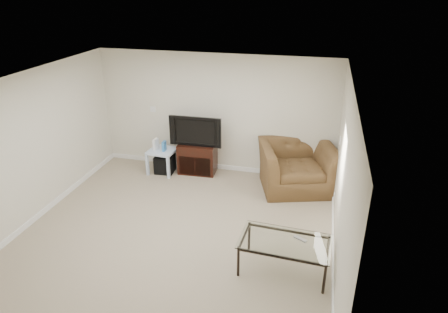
% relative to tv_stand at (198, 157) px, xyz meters
% --- Properties ---
extents(floor, '(5.00, 5.00, 0.00)m').
position_rel_tv_stand_xyz_m(floor, '(0.34, -2.27, -0.32)').
color(floor, tan).
rests_on(floor, ground).
extents(ceiling, '(5.00, 5.00, 0.00)m').
position_rel_tv_stand_xyz_m(ceiling, '(0.34, -2.27, 2.18)').
color(ceiling, white).
rests_on(ceiling, ground).
extents(wall_back, '(5.00, 0.02, 2.50)m').
position_rel_tv_stand_xyz_m(wall_back, '(0.34, 0.23, 0.93)').
color(wall_back, silver).
rests_on(wall_back, ground).
extents(wall_left, '(0.02, 5.00, 2.50)m').
position_rel_tv_stand_xyz_m(wall_left, '(-2.16, -2.27, 0.93)').
color(wall_left, silver).
rests_on(wall_left, ground).
extents(wall_right, '(0.02, 5.00, 2.50)m').
position_rel_tv_stand_xyz_m(wall_right, '(2.84, -2.27, 0.93)').
color(wall_right, silver).
rests_on(wall_right, ground).
extents(plate_back, '(0.12, 0.02, 0.12)m').
position_rel_tv_stand_xyz_m(plate_back, '(-1.06, 0.22, 0.93)').
color(plate_back, white).
rests_on(plate_back, wall_back).
extents(plate_right_switch, '(0.02, 0.09, 0.13)m').
position_rel_tv_stand_xyz_m(plate_right_switch, '(2.83, -0.67, 0.93)').
color(plate_right_switch, white).
rests_on(plate_right_switch, wall_right).
extents(plate_right_outlet, '(0.02, 0.08, 0.12)m').
position_rel_tv_stand_xyz_m(plate_right_outlet, '(2.83, -0.97, -0.02)').
color(plate_right_outlet, white).
rests_on(plate_right_outlet, wall_right).
extents(tv_stand, '(0.80, 0.58, 0.65)m').
position_rel_tv_stand_xyz_m(tv_stand, '(0.00, 0.00, 0.00)').
color(tv_stand, black).
rests_on(tv_stand, floor).
extents(dvd_player, '(0.40, 0.29, 0.05)m').
position_rel_tv_stand_xyz_m(dvd_player, '(0.00, -0.04, 0.22)').
color(dvd_player, black).
rests_on(dvd_player, tv_stand).
extents(television, '(1.02, 0.22, 0.63)m').
position_rel_tv_stand_xyz_m(television, '(0.00, -0.03, 0.64)').
color(television, black).
rests_on(television, tv_stand).
extents(side_table, '(0.58, 0.58, 0.52)m').
position_rel_tv_stand_xyz_m(side_table, '(-0.72, -0.22, -0.07)').
color(side_table, silver).
rests_on(side_table, floor).
extents(subwoofer, '(0.41, 0.41, 0.38)m').
position_rel_tv_stand_xyz_m(subwoofer, '(-0.68, -0.20, -0.14)').
color(subwoofer, black).
rests_on(subwoofer, floor).
extents(game_console, '(0.08, 0.18, 0.24)m').
position_rel_tv_stand_xyz_m(game_console, '(-0.85, -0.23, 0.31)').
color(game_console, white).
rests_on(game_console, side_table).
extents(game_case, '(0.06, 0.15, 0.20)m').
position_rel_tv_stand_xyz_m(game_case, '(-0.66, -0.24, 0.29)').
color(game_case, '#337FCC').
rests_on(game_case, side_table).
extents(recliner, '(1.60, 1.28, 1.22)m').
position_rel_tv_stand_xyz_m(recliner, '(2.10, -0.22, 0.28)').
color(recliner, '#48371B').
rests_on(recliner, floor).
extents(coffee_table, '(1.30, 0.78, 0.49)m').
position_rel_tv_stand_xyz_m(coffee_table, '(2.14, -2.77, -0.08)').
color(coffee_table, black).
rests_on(coffee_table, floor).
extents(remote, '(0.20, 0.14, 0.02)m').
position_rel_tv_stand_xyz_m(remote, '(2.34, -2.68, 0.18)').
color(remote, '#B2B2B7').
rests_on(remote, coffee_table).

